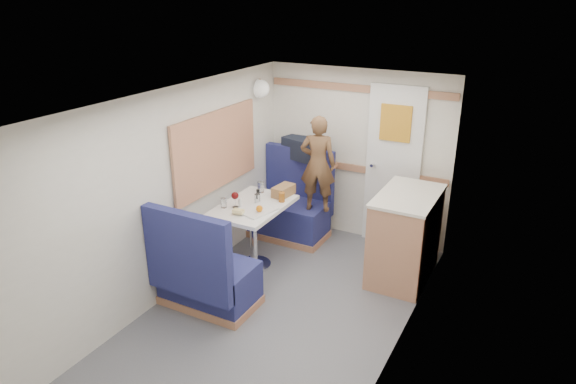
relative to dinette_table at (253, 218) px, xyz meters
The scene contains 28 objects.
floor 1.32m from the dinette_table, 56.98° to the right, with size 4.50×4.50×0.00m, color #515156.
ceiling 1.87m from the dinette_table, 56.98° to the right, with size 4.50×4.50×0.00m, color silver.
wall_back 1.47m from the dinette_table, 62.53° to the left, with size 2.20×0.02×2.00m, color silver.
wall_left 1.18m from the dinette_table, 114.23° to the right, with size 0.02×4.50×2.00m, color silver.
wall_right 2.06m from the dinette_table, 29.74° to the right, with size 0.02×4.50×2.00m, color silver.
oak_trim_low 1.42m from the dinette_table, 62.15° to the left, with size 2.15×0.02×0.08m, color #AA6B4C.
oak_trim_high 1.85m from the dinette_table, 62.15° to the left, with size 2.15×0.02×0.08m, color #AA6B4C.
side_window 0.81m from the dinette_table, behind, with size 0.04×1.30×0.72m, color #ACB398.
rear_door 1.69m from the dinette_table, 47.92° to the left, with size 0.62×0.12×1.86m.
dinette_table is the anchor object (origin of this frame).
bench_far 0.90m from the dinette_table, 90.00° to the left, with size 0.90×0.59×1.05m.
bench_near 0.90m from the dinette_table, 90.00° to the right, with size 0.90×0.59×1.05m.
ledge 1.16m from the dinette_table, 90.00° to the left, with size 0.90×0.14×0.04m, color #AA6B4C.
dome_light 1.51m from the dinette_table, 114.65° to the left, with size 0.20×0.20×0.20m, color white.
galley_counter 1.57m from the dinette_table, 20.54° to the left, with size 0.57×0.92×0.92m.
person 0.96m from the dinette_table, 63.88° to the left, with size 0.40×0.26×1.09m, color brown.
duffel_bag 1.21m from the dinette_table, 87.96° to the left, with size 0.53×0.25×0.25m, color black.
tray 0.24m from the dinette_table, 42.63° to the right, with size 0.27×0.36×0.02m, color white.
orange_fruit 0.31m from the dinette_table, 41.63° to the right, with size 0.07×0.07×0.07m, color orange.
cheese_block 0.34m from the dinette_table, 88.98° to the right, with size 0.11×0.06×0.04m, color #E8CE86.
wine_glass 0.33m from the dinette_table, 130.56° to the right, with size 0.08×0.08×0.17m.
tumbler_left 0.36m from the dinette_table, 138.58° to the right, with size 0.06×0.06×0.10m, color white.
tumbler_mid 0.42m from the dinette_table, 107.44° to the left, with size 0.07×0.07×0.12m, color white.
tumbler_right 0.21m from the dinette_table, 72.69° to the left, with size 0.06×0.06×0.10m, color white.
beer_glass 0.37m from the dinette_table, 43.57° to the left, with size 0.07×0.07×0.10m, color #915015.
pepper_grinder 0.28m from the dinette_table, 104.30° to the left, with size 0.04×0.04×0.10m, color black.
salt_grinder 0.24m from the dinette_table, 133.86° to the right, with size 0.04×0.04×0.09m, color silver.
bread_loaf 0.46m from the dinette_table, 66.72° to the left, with size 0.15×0.27×0.11m, color olive.
Camera 1 is at (1.96, -3.14, 2.81)m, focal length 32.00 mm.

